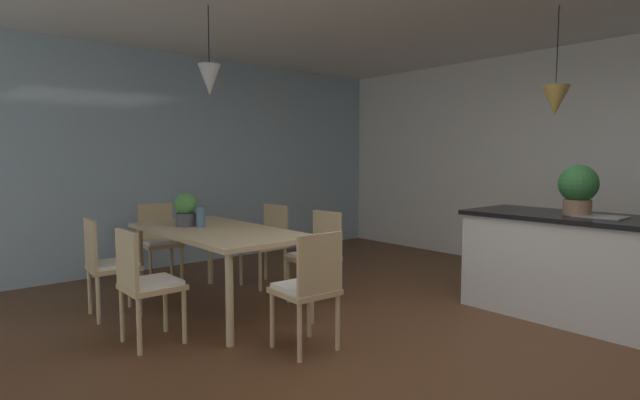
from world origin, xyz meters
name	(u,v)px	position (x,y,z in m)	size (l,w,h in m)	color
ground_plane	(446,360)	(0.00, 0.00, -0.02)	(10.00, 8.40, 0.04)	brown
wall_back_kitchen	(623,161)	(0.00, 3.26, 1.35)	(10.00, 0.12, 2.70)	white
window_wall_left_glazing	(183,161)	(-4.06, 0.00, 1.35)	(0.06, 8.40, 2.70)	#9EB7C6
dining_table	(217,236)	(-2.04, -0.64, 0.68)	(1.89, 0.93, 0.74)	#D1B284
chair_kitchen_end	(309,286)	(-0.72, -0.64, 0.47)	(0.42, 0.42, 0.87)	tan
chair_far_right	(317,253)	(-1.61, 0.20, 0.47)	(0.41, 0.41, 0.87)	tan
chair_window_end	(160,240)	(-3.36, -0.64, 0.47)	(0.44, 0.44, 0.87)	tan
chair_near_left	(108,263)	(-2.47, -1.48, 0.47)	(0.43, 0.43, 0.87)	tan
chair_far_left	(266,242)	(-2.47, 0.20, 0.47)	(0.42, 0.42, 0.87)	tan
chair_near_right	(145,282)	(-1.61, -1.48, 0.47)	(0.40, 0.40, 0.87)	tan
kitchen_island	(601,270)	(0.42, 1.57, 0.46)	(2.22, 0.83, 0.91)	silver
pendant_over_table	(209,80)	(-1.99, -0.72, 2.07)	(0.20, 0.20, 0.77)	black
pendant_over_island_main	(555,100)	(-0.01, 1.57, 1.89)	(0.24, 0.24, 0.94)	black
potted_plant_on_island	(578,188)	(0.21, 1.57, 1.14)	(0.32, 0.32, 0.43)	#8C664C
potted_plant_on_table	(186,209)	(-2.39, -0.77, 0.91)	(0.21, 0.21, 0.32)	#4C4C51
vase_on_dining_table	(201,217)	(-2.24, -0.70, 0.84)	(0.08, 0.08, 0.19)	slate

